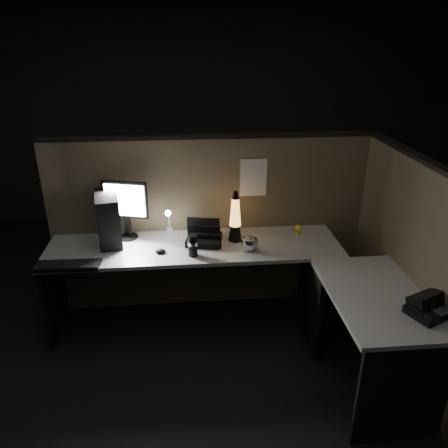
{
  "coord_description": "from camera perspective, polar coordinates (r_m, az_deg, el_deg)",
  "views": [
    {
      "loc": [
        -0.2,
        -2.47,
        2.27
      ],
      "look_at": [
        0.06,
        0.35,
        1.02
      ],
      "focal_mm": 35.0,
      "sensor_mm": 36.0,
      "label": 1
    }
  ],
  "objects": [
    {
      "name": "pc_tower",
      "position": [
        3.53,
        -14.86,
        0.67
      ],
      "size": [
        0.24,
        0.4,
        0.4
      ],
      "primitive_type": "cube",
      "rotation": [
        0.0,
        0.0,
        0.18
      ],
      "color": "black",
      "rests_on": "desk"
    },
    {
      "name": "mouse",
      "position": [
        3.35,
        -8.3,
        -3.5
      ],
      "size": [
        0.08,
        0.06,
        0.03
      ],
      "primitive_type": "ellipsoid",
      "rotation": [
        0.0,
        0.0,
        -0.1
      ],
      "color": "black",
      "rests_on": "desk"
    },
    {
      "name": "partition_right",
      "position": [
        3.36,
        22.61,
        -5.08
      ],
      "size": [
        0.06,
        1.66,
        1.5
      ],
      "primitive_type": "cube",
      "color": "brown",
      "rests_on": "ground"
    },
    {
      "name": "steel_mug",
      "position": [
        3.35,
        3.35,
        -2.62
      ],
      "size": [
        0.17,
        0.17,
        0.1
      ],
      "primitive_type": "imported",
      "rotation": [
        0.0,
        0.0,
        -0.43
      ],
      "color": "silver",
      "rests_on": "desk"
    },
    {
      "name": "monitor",
      "position": [
        3.54,
        -12.75,
        2.53
      ],
      "size": [
        0.36,
        0.16,
        0.48
      ],
      "rotation": [
        0.0,
        0.0,
        -0.27
      ],
      "color": "black",
      "rests_on": "desk"
    },
    {
      "name": "room_shell",
      "position": [
        2.56,
        -0.67,
        9.16
      ],
      "size": [
        6.0,
        6.0,
        6.0
      ],
      "color": "silver",
      "rests_on": "ground"
    },
    {
      "name": "lava_lamp",
      "position": [
        3.45,
        1.47,
        0.48
      ],
      "size": [
        0.11,
        0.11,
        0.42
      ],
      "color": "black",
      "rests_on": "desk"
    },
    {
      "name": "figurine",
      "position": [
        3.66,
        9.66,
        -0.54
      ],
      "size": [
        0.06,
        0.06,
        0.06
      ],
      "primitive_type": "sphere",
      "color": "yellow",
      "rests_on": "desk"
    },
    {
      "name": "organizer",
      "position": [
        3.47,
        -2.63,
        -1.68
      ],
      "size": [
        0.31,
        0.28,
        0.2
      ],
      "rotation": [
        0.0,
        0.0,
        -0.22
      ],
      "color": "black",
      "rests_on": "desk"
    },
    {
      "name": "desk_phone",
      "position": [
        2.89,
        25.03,
        -9.72
      ],
      "size": [
        0.28,
        0.28,
        0.13
      ],
      "rotation": [
        0.0,
        0.0,
        0.4
      ],
      "color": "black",
      "rests_on": "desk"
    },
    {
      "name": "clip_lamp",
      "position": [
        3.57,
        -7.23,
        0.65
      ],
      "size": [
        0.05,
        0.2,
        0.25
      ],
      "color": "silver",
      "rests_on": "desk"
    },
    {
      "name": "partition_back",
      "position": [
        3.73,
        -1.77,
        -0.18
      ],
      "size": [
        2.66,
        0.06,
        1.5
      ],
      "primitive_type": "cube",
      "color": "brown",
      "rests_on": "ground"
    },
    {
      "name": "travel_mug",
      "position": [
        3.25,
        -4.09,
        -2.82
      ],
      "size": [
        0.07,
        0.07,
        0.17
      ],
      "primitive_type": "cylinder",
      "color": "black",
      "rests_on": "desk"
    },
    {
      "name": "pinned_paper",
      "position": [
        3.58,
        3.85,
        6.05
      ],
      "size": [
        0.22,
        0.0,
        0.31
      ],
      "primitive_type": "cube",
      "color": "white",
      "rests_on": "partition_back"
    },
    {
      "name": "keyboard",
      "position": [
        3.32,
        -19.75,
        -5.14
      ],
      "size": [
        0.47,
        0.17,
        0.02
      ],
      "primitive_type": "cube",
      "rotation": [
        0.0,
        0.0,
        -0.03
      ],
      "color": "black",
      "rests_on": "desk"
    },
    {
      "name": "desk",
      "position": [
        3.23,
        2.25,
        -7.71
      ],
      "size": [
        2.6,
        1.6,
        0.73
      ],
      "color": "beige",
      "rests_on": "ground"
    },
    {
      "name": "floor",
      "position": [
        3.36,
        -0.53,
        -18.6
      ],
      "size": [
        6.0,
        6.0,
        0.0
      ],
      "primitive_type": "plane",
      "color": "black",
      "rests_on": "ground"
    }
  ]
}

